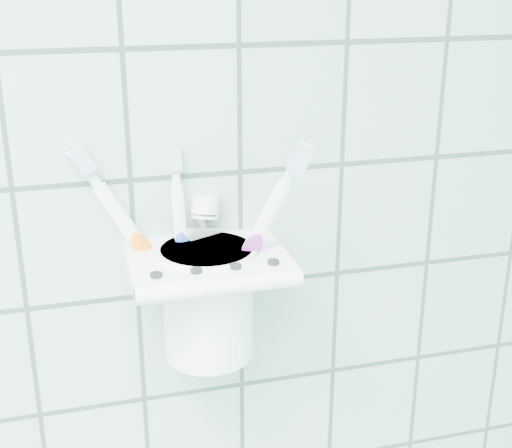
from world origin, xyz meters
TOP-DOWN VIEW (x-y plane):
  - holder_bracket at (0.65, 1.15)m, footprint 0.14×0.11m
  - cup at (0.65, 1.16)m, footprint 0.09×0.09m
  - toothbrush_pink at (0.65, 1.16)m, footprint 0.10×0.04m
  - toothbrush_blue at (0.64, 1.16)m, footprint 0.01×0.05m
  - toothbrush_orange at (0.65, 1.17)m, footprint 0.08×0.05m
  - toothpaste_tube at (0.64, 1.16)m, footprint 0.05×0.05m

SIDE VIEW (x-z plane):
  - cup at x=0.65m, z-range 1.21..1.31m
  - toothpaste_tube at x=0.64m, z-range 1.22..1.36m
  - holder_bracket at x=0.65m, z-range 1.28..1.32m
  - toothbrush_blue at x=0.64m, z-range 1.22..1.39m
  - toothbrush_pink at x=0.65m, z-range 1.22..1.42m
  - toothbrush_orange at x=0.65m, z-range 1.22..1.43m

